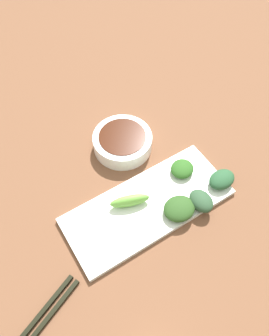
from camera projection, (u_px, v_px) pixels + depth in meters
The scene contains 9 objects.
tabletop at pixel (140, 184), 0.77m from camera, with size 2.10×2.10×0.02m, color brown.
sauce_bowl at pixel (123, 141), 0.79m from camera, with size 0.14×0.14×0.04m.
serving_plate at pixel (148, 206), 0.72m from camera, with size 0.15×0.36×0.01m, color white.
broccoli_leafy_0 at pixel (222, 179), 0.73m from camera, with size 0.05×0.06×0.03m, color #265230.
broccoli_leafy_1 at pixel (182, 169), 0.75m from camera, with size 0.05×0.05×0.02m, color #2A5D1E.
broccoli_leafy_2 at pixel (179, 209), 0.69m from camera, with size 0.06×0.07×0.03m, color #2A4F1F.
broccoli_leafy_3 at pixel (201, 201), 0.70m from camera, with size 0.06×0.04×0.03m, color #2C4E31.
broccoli_stalk_4 at pixel (130, 201), 0.70m from camera, with size 0.02×0.08×0.03m, color #6CB743.
chopsticks at pixel (31, 333), 0.58m from camera, with size 0.11×0.22×0.01m.
Camera 1 is at (0.33, -0.22, 0.67)m, focal length 36.19 mm.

